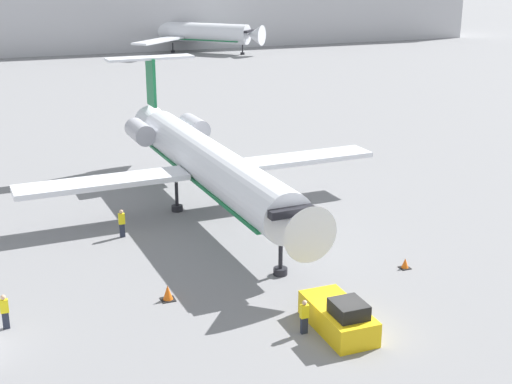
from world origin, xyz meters
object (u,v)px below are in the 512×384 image
worker_by_wing (122,223)px  airplane_parked_far_right (183,32)px  pushback_tug (339,316)px  airplane_main (207,161)px  traffic_cone_right (405,264)px  worker_on_apron (5,311)px  worker_near_tug (304,316)px  traffic_cone_left (168,293)px

worker_by_wing → airplane_parked_far_right: 98.66m
pushback_tug → airplane_main: bearing=91.8°
pushback_tug → traffic_cone_right: bearing=35.8°
traffic_cone_right → airplane_main: bearing=119.0°
pushback_tug → airplane_parked_far_right: (23.57, 109.53, 2.99)m
worker_on_apron → traffic_cone_right: worker_on_apron is taller
airplane_parked_far_right → pushback_tug: bearing=-102.1°
pushback_tug → worker_near_tug: (-1.65, 0.32, 0.18)m
airplane_main → worker_on_apron: airplane_main is taller
worker_by_wing → worker_on_apron: bearing=-127.6°
traffic_cone_right → airplane_parked_far_right: size_ratio=0.02×
airplane_main → traffic_cone_right: airplane_main is taller
worker_on_apron → worker_by_wing: bearing=52.4°
worker_near_tug → worker_by_wing: worker_by_wing is taller
airplane_main → airplane_parked_far_right: airplane_parked_far_right is taller
worker_on_apron → traffic_cone_left: bearing=0.7°
traffic_cone_right → pushback_tug: bearing=-144.2°
airplane_main → worker_on_apron: 19.20m
worker_by_wing → traffic_cone_right: 17.82m
worker_by_wing → traffic_cone_left: bearing=-87.5°
worker_near_tug → worker_on_apron: worker_on_apron is taller
traffic_cone_right → worker_near_tug: bearing=-151.4°
pushback_tug → traffic_cone_left: bearing=138.1°
worker_near_tug → airplane_parked_far_right: size_ratio=0.06×
worker_near_tug → traffic_cone_right: worker_near_tug is taller
traffic_cone_right → traffic_cone_left: bearing=175.6°
airplane_main → pushback_tug: size_ratio=6.45×
airplane_parked_far_right → airplane_main: bearing=-104.9°
traffic_cone_left → worker_on_apron: bearing=-179.3°
pushback_tug → worker_on_apron: size_ratio=2.60×
worker_near_tug → airplane_parked_far_right: airplane_parked_far_right is taller
worker_near_tug → airplane_parked_far_right: bearing=77.0°
worker_near_tug → airplane_parked_far_right: 112.12m
pushback_tug → worker_near_tug: pushback_tug is taller
worker_on_apron → pushback_tug: bearing=-22.0°
worker_near_tug → airplane_main: bearing=86.7°
traffic_cone_left → worker_by_wing: bearing=92.5°
worker_on_apron → airplane_main: bearing=41.7°
pushback_tug → worker_by_wing: (-7.19, 15.83, 0.26)m
worker_on_apron → airplane_parked_far_right: airplane_parked_far_right is taller
airplane_main → traffic_cone_left: airplane_main is taller
airplane_main → worker_by_wing: bearing=-157.0°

